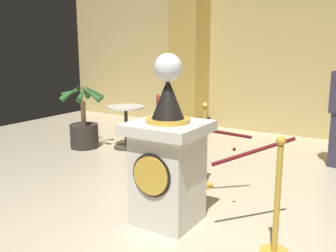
% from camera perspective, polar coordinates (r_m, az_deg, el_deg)
% --- Properties ---
extents(ground_plane, '(11.46, 11.46, 0.00)m').
position_cam_1_polar(ground_plane, '(3.56, -0.13, -17.01)').
color(ground_plane, beige).
extents(back_wall, '(11.46, 0.16, 3.67)m').
position_cam_1_polar(back_wall, '(7.70, 19.83, 12.07)').
color(back_wall, tan).
rests_on(back_wall, ground_plane).
extents(pedestal_clock, '(0.71, 0.71, 1.66)m').
position_cam_1_polar(pedestal_clock, '(3.69, -0.04, -4.98)').
color(pedestal_clock, silver).
rests_on(pedestal_clock, ground_plane).
extents(stanchion_near, '(0.24, 0.24, 1.03)m').
position_cam_1_polar(stanchion_near, '(3.34, 15.98, -12.68)').
color(stanchion_near, gold).
rests_on(stanchion_near, ground_plane).
extents(stanchion_far, '(0.24, 0.24, 1.06)m').
position_cam_1_polar(stanchion_far, '(4.71, 5.42, -4.76)').
color(stanchion_far, gold).
rests_on(stanchion_far, ground_plane).
extents(velvet_rope, '(1.19, 1.19, 0.22)m').
position_cam_1_polar(velvet_rope, '(3.87, 9.96, -2.20)').
color(velvet_rope, '#591419').
extents(column_left, '(0.77, 0.77, 3.52)m').
position_cam_1_polar(column_left, '(8.09, 3.20, 12.09)').
color(column_left, black).
rests_on(column_left, ground_plane).
extents(potted_palm_left, '(0.78, 0.68, 1.12)m').
position_cam_1_polar(potted_palm_left, '(6.66, -12.52, -0.17)').
color(potted_palm_left, '#2D2823').
rests_on(potted_palm_left, ground_plane).
extents(cafe_table, '(0.63, 0.63, 0.73)m').
position_cam_1_polar(cafe_table, '(6.50, -6.32, 0.71)').
color(cafe_table, '#332D28').
rests_on(cafe_table, ground_plane).
extents(cafe_chair_red, '(0.56, 0.56, 0.96)m').
position_cam_1_polar(cafe_chair_red, '(6.04, -2.38, 0.95)').
color(cafe_chair_red, black).
rests_on(cafe_chair_red, ground_plane).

